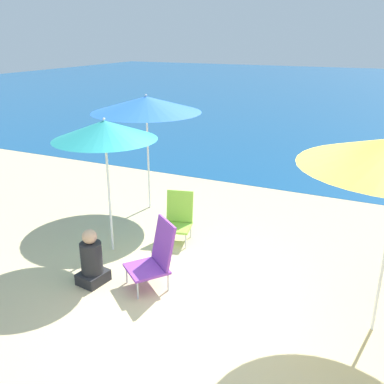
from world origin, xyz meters
name	(u,v)px	position (x,y,z in m)	size (l,w,h in m)	color
ground_plane	(208,308)	(0.00, 0.00, 0.00)	(60.00, 60.00, 0.00)	#D1BA89
sea_water	(366,90)	(0.00, 24.67, 0.00)	(60.00, 40.00, 0.01)	navy
beach_umbrella_teal	(105,130)	(-1.98, 0.79, 1.93)	(1.53, 1.53, 2.11)	white
beach_umbrella_blue	(146,104)	(-2.36, 2.59, 2.02)	(2.04, 2.04, 2.21)	white
beach_chair_purple	(156,255)	(-0.85, 0.21, 0.45)	(0.77, 0.78, 0.92)	silver
beach_chair_lime	(178,216)	(-1.22, 1.59, 0.40)	(0.56, 0.61, 0.80)	silver
person_seated_near	(92,261)	(-1.67, -0.12, 0.33)	(0.37, 0.42, 0.80)	#262628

